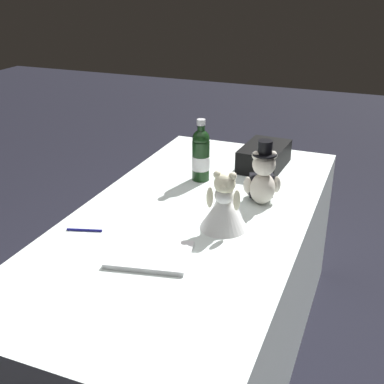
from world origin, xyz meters
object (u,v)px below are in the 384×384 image
(teddy_bear_bride, at_px, (225,203))
(signing_pen, at_px, (86,230))
(gift_case_black, at_px, (264,156))
(guestbook, at_px, (150,254))
(teddy_bear_groom, at_px, (263,179))
(champagne_bottle, at_px, (201,154))

(teddy_bear_bride, bearing_deg, signing_pen, -63.26)
(gift_case_black, relative_size, guestbook, 1.16)
(teddy_bear_groom, height_order, teddy_bear_bride, teddy_bear_groom)
(guestbook, bearing_deg, teddy_bear_groom, 145.43)
(gift_case_black, bearing_deg, teddy_bear_bride, 1.14)
(teddy_bear_groom, xyz_separation_m, signing_pen, (0.51, -0.56, -0.10))
(champagne_bottle, bearing_deg, signing_pen, -19.42)
(signing_pen, xyz_separation_m, guestbook, (0.08, 0.31, 0.00))
(champagne_bottle, xyz_separation_m, guestbook, (0.72, 0.09, -0.12))
(guestbook, bearing_deg, champagne_bottle, 175.19)
(teddy_bear_bride, bearing_deg, guestbook, -27.92)
(teddy_bear_bride, xyz_separation_m, champagne_bottle, (-0.40, -0.25, 0.03))
(teddy_bear_groom, bearing_deg, teddy_bear_bride, -16.71)
(teddy_bear_bride, height_order, signing_pen, teddy_bear_bride)
(teddy_bear_groom, relative_size, guestbook, 1.00)
(teddy_bear_groom, height_order, signing_pen, teddy_bear_groom)
(teddy_bear_groom, distance_m, champagne_bottle, 0.36)
(teddy_bear_groom, xyz_separation_m, gift_case_black, (-0.41, -0.09, -0.05))
(teddy_bear_bride, distance_m, champagne_bottle, 0.48)
(gift_case_black, bearing_deg, champagne_bottle, -41.40)
(teddy_bear_groom, xyz_separation_m, guestbook, (0.59, -0.25, -0.10))
(champagne_bottle, bearing_deg, guestbook, 6.74)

